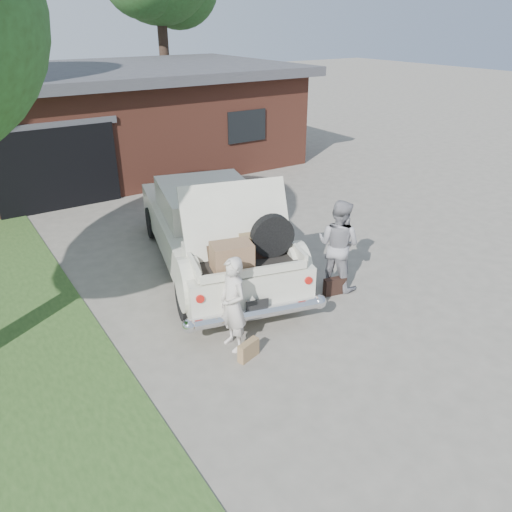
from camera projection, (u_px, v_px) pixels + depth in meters
ground at (275, 327)px, 8.52m from camera, size 90.00×90.00×0.00m
house at (104, 118)px, 16.92m from camera, size 12.80×7.80×3.30m
sedan at (213, 229)px, 10.26m from camera, size 3.54×6.08×2.28m
woman_left at (233, 305)px, 7.67m from camera, size 0.39×0.58×1.56m
woman_right at (338, 245)px, 9.44m from camera, size 0.94×1.04×1.77m
suitcase_left at (248, 350)px, 7.67m from camera, size 0.40×0.23×0.30m
suitcase_right at (335, 286)px, 9.46m from camera, size 0.45×0.22×0.33m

